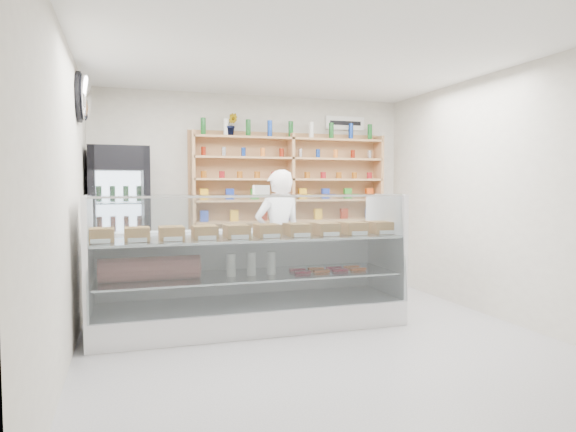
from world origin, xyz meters
name	(u,v)px	position (x,y,z in m)	size (l,w,h in m)	color
room	(316,197)	(0.00, 0.00, 1.40)	(5.00, 5.00, 5.00)	#B3B2B8
display_counter	(250,291)	(-0.52, 0.62, 0.38)	(3.27, 0.98, 1.42)	white
shop_worker	(278,238)	(0.05, 1.48, 0.86)	(0.62, 0.41, 1.71)	white
drinks_cooler	(120,226)	(-1.85, 2.13, 1.00)	(0.74, 0.72, 2.00)	black
wall_shelving	(291,180)	(0.50, 2.34, 1.59)	(2.84, 0.28, 1.33)	tan
potted_plant	(231,125)	(-0.36, 2.34, 2.35)	(0.17, 0.14, 0.31)	#1E6626
security_mirror	(84,97)	(-2.17, 1.20, 2.45)	(0.15, 0.50, 0.50)	silver
wall_sign	(345,123)	(1.40, 2.47, 2.45)	(0.62, 0.03, 0.20)	white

